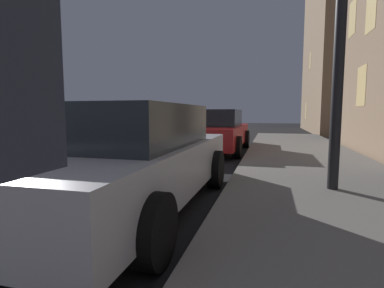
{
  "coord_description": "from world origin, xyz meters",
  "views": [
    {
      "loc": [
        4.67,
        0.4,
        1.32
      ],
      "look_at": [
        4.04,
        2.76,
        1.06
      ],
      "focal_mm": 27.59,
      "sensor_mm": 36.0,
      "label": 1
    }
  ],
  "objects": [
    {
      "name": "car_silver",
      "position": [
        2.85,
        4.04,
        0.72
      ],
      "size": [
        2.03,
        4.58,
        1.43
      ],
      "color": "#B7B7BF",
      "rests_on": "ground"
    },
    {
      "name": "car_red",
      "position": [
        2.85,
        10.31,
        0.7
      ],
      "size": [
        2.11,
        4.57,
        1.43
      ],
      "color": "maroon",
      "rests_on": "ground"
    },
    {
      "name": "building_far",
      "position": [
        10.81,
        23.05,
        7.79
      ],
      "size": [
        7.04,
        10.74,
        15.57
      ],
      "color": "#8C7259",
      "rests_on": "ground"
    }
  ]
}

